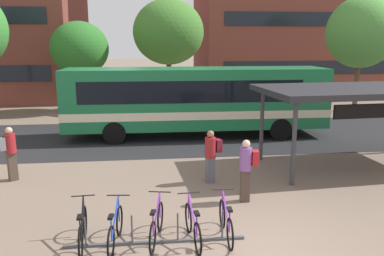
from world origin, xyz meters
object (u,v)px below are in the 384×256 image
(commuter_grey_pack_2, at_px, (10,150))
(street_tree_2, at_px, (168,32))
(parked_bicycle_blue_1, at_px, (115,230))
(parked_bicycle_purple_2, at_px, (157,225))
(parked_bicycle_black_0, at_px, (83,230))
(transit_shelter, at_px, (367,92))
(commuter_red_pack_0, at_px, (247,166))
(city_bus, at_px, (198,99))
(street_tree_3, at_px, (361,33))
(parked_bicycle_purple_4, at_px, (226,222))
(street_tree_1, at_px, (80,49))
(parked_bicycle_purple_3, at_px, (193,227))
(commuter_maroon_pack_1, at_px, (211,153))

(commuter_grey_pack_2, height_order, street_tree_2, street_tree_2)
(parked_bicycle_blue_1, relative_size, parked_bicycle_purple_2, 1.01)
(parked_bicycle_black_0, distance_m, transit_shelter, 10.39)
(parked_bicycle_black_0, height_order, street_tree_2, street_tree_2)
(commuter_red_pack_0, xyz_separation_m, street_tree_2, (-1.22, 16.01, 3.98))
(parked_bicycle_black_0, bearing_deg, parked_bicycle_purple_2, -92.15)
(parked_bicycle_blue_1, distance_m, commuter_grey_pack_2, 5.88)
(city_bus, bearing_deg, commuter_grey_pack_2, -140.37)
(commuter_red_pack_0, distance_m, street_tree_2, 16.54)
(parked_bicycle_black_0, xyz_separation_m, street_tree_3, (14.85, 15.74, 4.57))
(parked_bicycle_blue_1, xyz_separation_m, street_tree_3, (14.15, 15.80, 4.57))
(parked_bicycle_blue_1, distance_m, parked_bicycle_purple_2, 0.90)
(city_bus, relative_size, parked_bicycle_purple_4, 6.99)
(street_tree_1, bearing_deg, street_tree_3, -5.81)
(parked_bicycle_purple_3, height_order, street_tree_3, street_tree_3)
(parked_bicycle_purple_2, distance_m, street_tree_1, 18.35)
(city_bus, bearing_deg, parked_bicycle_black_0, -110.09)
(parked_bicycle_purple_2, xyz_separation_m, street_tree_1, (-4.29, 17.48, 3.58))
(commuter_grey_pack_2, height_order, street_tree_1, street_tree_1)
(commuter_maroon_pack_1, bearing_deg, street_tree_2, -105.93)
(street_tree_1, distance_m, street_tree_3, 17.67)
(city_bus, distance_m, street_tree_2, 8.77)
(commuter_red_pack_0, height_order, commuter_maroon_pack_1, commuter_red_pack_0)
(commuter_maroon_pack_1, relative_size, commuter_grey_pack_2, 0.96)
(parked_bicycle_purple_4, xyz_separation_m, street_tree_3, (11.70, 15.72, 4.57))
(parked_bicycle_black_0, relative_size, street_tree_2, 0.24)
(parked_bicycle_blue_1, distance_m, commuter_red_pack_0, 4.07)
(commuter_red_pack_0, xyz_separation_m, commuter_grey_pack_2, (-7.06, 2.49, -0.01))
(street_tree_3, bearing_deg, commuter_grey_pack_2, -147.75)
(commuter_maroon_pack_1, relative_size, street_tree_3, 0.24)
(street_tree_3, bearing_deg, transit_shelter, -117.89)
(parked_bicycle_black_0, xyz_separation_m, commuter_red_pack_0, (4.13, 2.03, 0.64))
(parked_bicycle_purple_3, distance_m, commuter_maroon_pack_1, 3.93)
(transit_shelter, bearing_deg, parked_bicycle_black_0, -156.72)
(parked_bicycle_purple_2, bearing_deg, commuter_red_pack_0, -40.97)
(parked_bicycle_purple_3, bearing_deg, parked_bicycle_purple_4, -86.13)
(parked_bicycle_black_0, bearing_deg, commuter_grey_pack_2, 29.11)
(parked_bicycle_purple_3, relative_size, commuter_red_pack_0, 0.97)
(parked_bicycle_purple_4, xyz_separation_m, commuter_maroon_pack_1, (0.26, 3.63, 0.59))
(commuter_red_pack_0, bearing_deg, commuter_grey_pack_2, -13.36)
(parked_bicycle_blue_1, xyz_separation_m, street_tree_1, (-3.40, 17.58, 3.58))
(commuter_maroon_pack_1, distance_m, street_tree_2, 14.96)
(street_tree_2, bearing_deg, city_bus, -83.87)
(parked_bicycle_purple_4, bearing_deg, street_tree_1, 19.94)
(parked_bicycle_purple_3, distance_m, commuter_grey_pack_2, 7.07)
(city_bus, relative_size, transit_shelter, 1.61)
(parked_bicycle_blue_1, distance_m, street_tree_2, 18.81)
(parked_bicycle_purple_3, relative_size, commuter_maroon_pack_1, 1.02)
(commuter_grey_pack_2, bearing_deg, parked_bicycle_black_0, -94.18)
(street_tree_1, bearing_deg, city_bus, -49.54)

